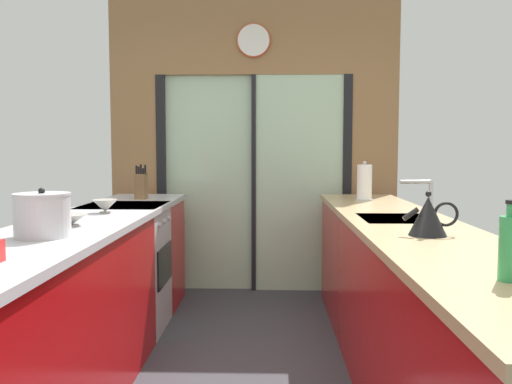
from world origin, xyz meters
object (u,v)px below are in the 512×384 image
Objects in this scene: mixing_bowl_mid at (72,220)px; kettle at (428,216)px; oven_range at (125,268)px; soap_bottle at (510,247)px; mixing_bowl_far at (105,206)px; knife_block at (141,186)px; paper_towel_roll at (364,183)px; stock_pot at (42,215)px.

mixing_bowl_mid is 1.80m from kettle.
oven_range is 2.90m from soap_bottle.
knife_block is at bearing 90.00° from mixing_bowl_far.
soap_bottle is 2.57m from paper_towel_roll.
knife_block is at bearing 123.77° from soap_bottle.
oven_range is at bearing 143.42° from kettle.
oven_range is 2.31m from kettle.
oven_range is at bearing 90.99° from mixing_bowl_mid.
paper_towel_roll is at bearing -2.86° from knife_block.
knife_block reaches higher than stock_pot.
soap_bottle is at bearing -56.23° from knife_block.
oven_range is at bearing -92.29° from knife_block.
paper_towel_roll is at bearing 90.00° from soap_bottle.
mixing_bowl_far is at bearing 90.00° from mixing_bowl_mid.
soap_bottle is at bearing -90.00° from paper_towel_roll.
kettle is at bearing -8.56° from mixing_bowl_mid.
kettle is (1.78, -1.80, -0.01)m from knife_block.
stock_pot is at bearing 156.47° from soap_bottle.
paper_towel_roll is (1.78, -0.09, 0.03)m from knife_block.
paper_towel_roll is (1.78, 1.80, 0.04)m from stock_pot.
mixing_bowl_mid is 0.36m from stock_pot.
kettle is (1.78, 0.09, -0.01)m from stock_pot.
stock_pot is 0.98× the size of kettle.
knife_block is at bearing 134.77° from kettle.
mixing_bowl_mid is 0.59× the size of knife_block.
paper_towel_roll reaches higher than kettle.
oven_range is 3.61× the size of stock_pot.
kettle reaches higher than mixing_bowl_far.
mixing_bowl_far is 2.47m from soap_bottle.
soap_bottle is (1.78, -1.71, 0.06)m from mixing_bowl_far.
paper_towel_roll is at bearing 45.28° from stock_pot.
stock_pot is 0.82× the size of paper_towel_roll.
kettle is at bearing -36.58° from oven_range.
knife_block reaches higher than kettle.
paper_towel_roll reaches higher than stock_pot.
knife_block is 3.20m from soap_bottle.
mixing_bowl_far is (0.00, 0.58, 0.01)m from mixing_bowl_mid.
kettle is at bearing 89.86° from soap_bottle.
kettle is 1.71m from paper_towel_roll.
soap_bottle reaches higher than mixing_bowl_far.
paper_towel_roll is (1.78, 1.44, 0.11)m from mixing_bowl_mid.
soap_bottle is (-0.00, -0.87, 0.01)m from kettle.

